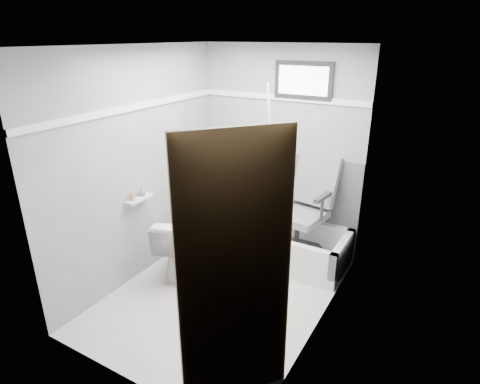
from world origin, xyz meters
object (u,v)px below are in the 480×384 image
Objects in this scene: toilet at (179,245)px; soap_bottle_a at (133,195)px; bathtub at (282,243)px; door at (246,315)px; office_chair at (298,208)px; soap_bottle_b at (142,191)px.

toilet is 0.76m from soap_bottle_a.
bathtub is at bearing -153.67° from toilet.
door is at bearing 121.20° from toilet.
office_chair is 2.33m from door.
soap_bottle_a reaches higher than bathtub.
soap_bottle_a is (-1.34, -1.15, 0.28)m from office_chair.
soap_bottle_b reaches higher than toilet.
office_chair is 12.74× the size of soap_bottle_b.
door is 20.98× the size of soap_bottle_a.
bathtub is at bearing 108.75° from door.
soap_bottle_a is at bearing -130.65° from office_chair.
soap_bottle_b is at bearing -139.87° from bathtub.
door is at bearing -32.51° from soap_bottle_b.
soap_bottle_a is 1.08× the size of soap_bottle_b.
soap_bottle_a is 0.14m from soap_bottle_b.
toilet is (-1.02, -0.86, -0.34)m from office_chair.
soap_bottle_b reaches higher than bathtub.
office_chair reaches higher than bathtub.
bathtub is 2.46m from door.
bathtub is at bearing 43.91° from soap_bottle_a.
soap_bottle_a is at bearing 150.56° from door.
office_chair is 1.79m from soap_bottle_a.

